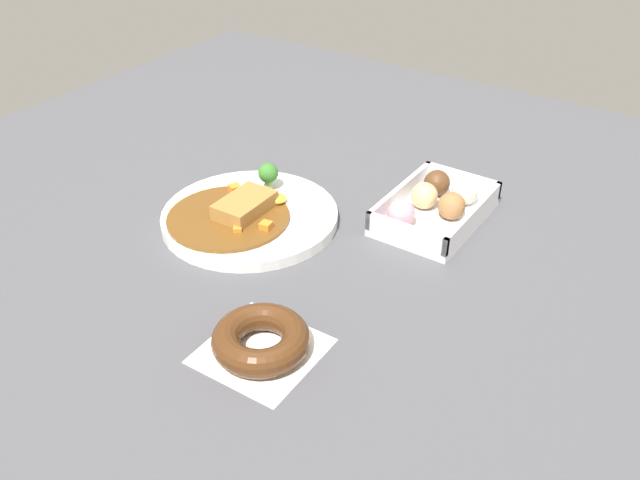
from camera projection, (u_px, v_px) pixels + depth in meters
name	position (u px, v px, depth m)	size (l,w,h in m)	color
ground_plane	(296.00, 247.00, 1.03)	(1.60, 1.60, 0.00)	#4C4C51
curry_plate	(248.00, 215.00, 1.08)	(0.28, 0.28, 0.06)	white
donut_box	(435.00, 206.00, 1.09)	(0.21, 0.14, 0.06)	white
chocolate_ring_donut	(261.00, 340.00, 0.83)	(0.14, 0.14, 0.04)	white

